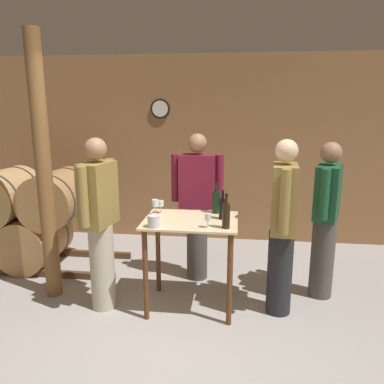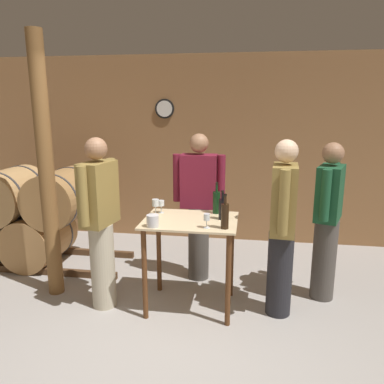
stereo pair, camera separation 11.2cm
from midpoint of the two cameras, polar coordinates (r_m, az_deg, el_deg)
ground_plane at (r=3.26m, az=-3.50°, el=-24.62°), size 14.00×14.00×0.00m
back_wall at (r=5.53m, az=2.79°, el=6.40°), size 8.40×0.08×2.70m
barrel_rack at (r=5.20m, az=-23.56°, el=-3.60°), size 2.96×0.80×1.23m
tasting_table at (r=3.68m, az=0.64°, el=-7.25°), size 0.90×0.68×0.92m
wooden_post at (r=4.06m, az=-20.61°, el=3.11°), size 0.16×0.16×2.70m
wine_bottle_far_left at (r=3.80m, az=4.60°, el=-1.48°), size 0.08×0.08×0.32m
wine_bottle_left at (r=3.61m, az=5.54°, el=-2.52°), size 0.07×0.07×0.29m
wine_bottle_center at (r=3.34m, az=5.99°, el=-3.55°), size 0.07×0.07×0.32m
wine_glass_near_left at (r=3.75m, az=-4.74°, el=-1.73°), size 0.07×0.07×0.16m
wine_glass_near_center at (r=3.82m, az=-3.90°, el=-1.80°), size 0.07×0.07×0.13m
wine_glass_near_right at (r=3.35m, az=3.21°, el=-3.96°), size 0.06×0.06×0.13m
ice_bucket at (r=3.40m, az=-5.08°, el=-4.41°), size 0.11×0.11×0.11m
person_host at (r=4.25m, az=1.79°, el=-1.87°), size 0.59×0.24×1.69m
person_visitor_with_scarf at (r=4.06m, az=20.69°, el=-3.87°), size 0.34×0.56×1.64m
person_visitor_bearded at (r=3.73m, az=-12.99°, el=-4.25°), size 0.29×0.58×1.71m
person_visitor_near_door at (r=3.61m, az=14.46°, el=-4.97°), size 0.25×0.59×1.70m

